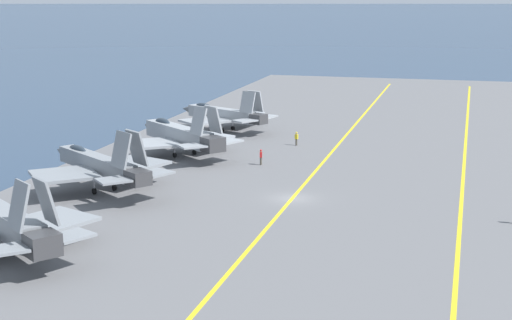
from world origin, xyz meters
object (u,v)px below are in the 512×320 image
Objects in this scene: parked_jet_nearest at (5,222)px; crew_red_vest at (261,156)px; parked_jet_third at (180,135)px; parked_jet_second at (99,164)px; crew_yellow_vest at (296,138)px; parked_jet_fourth at (224,114)px.

parked_jet_nearest is 8.61× the size of crew_red_vest.
parked_jet_nearest reaches higher than parked_jet_third.
parked_jet_second is 9.43× the size of crew_yellow_vest.
parked_jet_third is at bearing -0.16° from parked_jet_nearest.
parked_jet_nearest is 1.00× the size of parked_jet_fourth.
parked_jet_second reaches higher than parked_jet_nearest.
crew_red_vest is (-2.73, -10.55, -1.47)m from parked_jet_third.
parked_jet_second is at bearing 177.05° from parked_jet_fourth.
parked_jet_fourth reaches higher than crew_yellow_vest.
parked_jet_second reaches higher than crew_red_vest.
parked_jet_fourth is 14.09m from crew_yellow_vest.
parked_jet_third is at bearing -5.14° from parked_jet_second.
parked_jet_third is (17.84, -1.60, -0.22)m from parked_jet_second.
parked_jet_fourth is 8.62× the size of crew_red_vest.
parked_jet_third is (36.44, -0.10, -0.02)m from parked_jet_nearest.
parked_jet_nearest is at bearing 162.46° from crew_red_vest.
crew_yellow_vest is at bearing -26.81° from parked_jet_second.
crew_red_vest is at bearing 172.91° from crew_yellow_vest.
parked_jet_third is 16.62m from parked_jet_fourth.
parked_jet_second is 19.47m from crew_red_vest.
parked_jet_third is 11.00m from crew_red_vest.
parked_jet_third is 15.18m from crew_yellow_vest.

